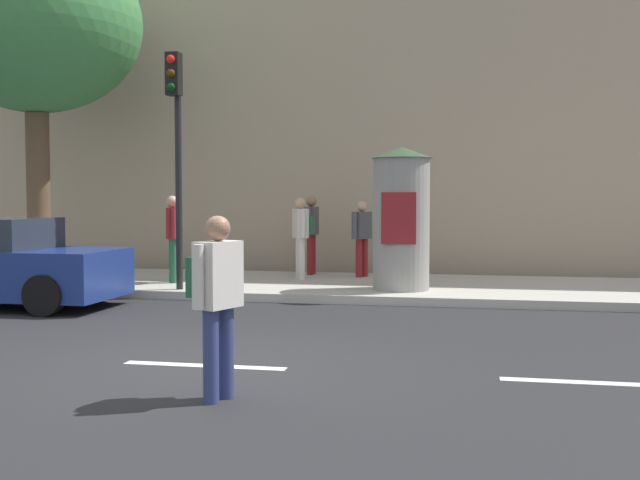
{
  "coord_description": "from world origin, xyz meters",
  "views": [
    {
      "loc": [
        2.84,
        -7.91,
        1.82
      ],
      "look_at": [
        0.87,
        2.0,
        1.26
      ],
      "focal_mm": 43.89,
      "sensor_mm": 36.0,
      "label": 1
    }
  ],
  "objects": [
    {
      "name": "sidewalk_curb",
      "position": [
        0.0,
        7.0,
        0.07
      ],
      "size": [
        36.0,
        4.0,
        0.15
      ],
      "primitive_type": "cube",
      "color": "#B2ADA3",
      "rests_on": "ground_plane"
    },
    {
      "name": "pedestrian_near_pole",
      "position": [
        0.54,
        8.15,
        1.06
      ],
      "size": [
        0.39,
        0.54,
        1.57
      ],
      "color": "maroon",
      "rests_on": "sidewalk_curb"
    },
    {
      "name": "traffic_light",
      "position": [
        -2.38,
        5.24,
        2.98
      ],
      "size": [
        0.24,
        0.45,
        4.19
      ],
      "color": "black",
      "rests_on": "sidewalk_curb"
    },
    {
      "name": "poster_column",
      "position": [
        1.55,
        6.08,
        1.45
      ],
      "size": [
        1.11,
        1.11,
        2.56
      ],
      "color": "gray",
      "rests_on": "sidewalk_curb"
    },
    {
      "name": "pedestrian_with_backpack",
      "position": [
        -2.92,
        6.39,
        1.14
      ],
      "size": [
        0.39,
        0.54,
        1.69
      ],
      "color": "#1E5938",
      "rests_on": "sidewalk_curb"
    },
    {
      "name": "ground_plane",
      "position": [
        0.0,
        0.0,
        0.0
      ],
      "size": [
        80.0,
        80.0,
        0.0
      ],
      "primitive_type": "plane",
      "color": "#232326"
    },
    {
      "name": "pedestrian_tallest",
      "position": [
        0.59,
        -1.33,
        0.98
      ],
      "size": [
        0.48,
        0.57,
        1.65
      ],
      "color": "navy",
      "rests_on": "ground_plane"
    },
    {
      "name": "pedestrian_in_light_jacket",
      "position": [
        -0.62,
        7.57,
        1.14
      ],
      "size": [
        0.5,
        0.57,
        1.65
      ],
      "color": "silver",
      "rests_on": "sidewalk_curb"
    },
    {
      "name": "building_backdrop",
      "position": [
        0.0,
        12.0,
        5.02
      ],
      "size": [
        36.0,
        5.0,
        10.03
      ],
      "primitive_type": "cube",
      "color": "tan",
      "rests_on": "ground_plane"
    },
    {
      "name": "pedestrian_in_red_top",
      "position": [
        -0.62,
        8.48,
        1.16
      ],
      "size": [
        0.38,
        0.63,
        1.69
      ],
      "color": "maroon",
      "rests_on": "sidewalk_curb"
    },
    {
      "name": "lane_markings",
      "position": [
        0.0,
        0.0,
        0.0
      ],
      "size": [
        25.8,
        0.16,
        0.01
      ],
      "color": "silver",
      "rests_on": "ground_plane"
    },
    {
      "name": "street_tree",
      "position": [
        -5.88,
        6.59,
        5.28
      ],
      "size": [
        4.24,
        4.24,
        6.97
      ],
      "color": "brown",
      "rests_on": "sidewalk_curb"
    }
  ]
}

